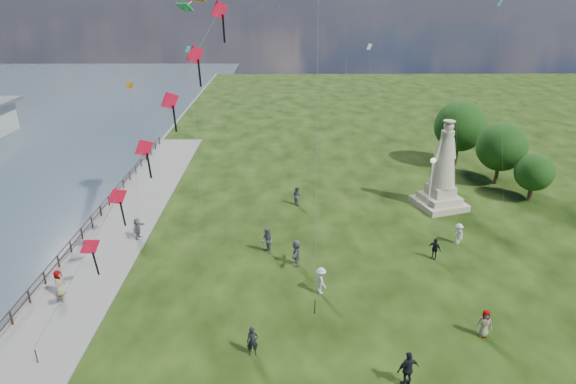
{
  "coord_description": "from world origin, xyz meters",
  "views": [
    {
      "loc": [
        -1.2,
        -19.85,
        17.14
      ],
      "look_at": [
        -1.0,
        8.0,
        5.5
      ],
      "focal_mm": 30.0,
      "sensor_mm": 36.0,
      "label": 1
    }
  ],
  "objects_px": {
    "person_2": "(321,281)",
    "person_3": "(408,369)",
    "person_11": "(296,253)",
    "statue": "(442,175)",
    "person_8": "(458,234)",
    "person_0": "(252,341)",
    "person_4": "(485,323)",
    "lamppost": "(432,173)",
    "person_7": "(297,196)",
    "person_1": "(267,241)",
    "person_9": "(435,249)",
    "person_5": "(138,230)",
    "person_10": "(59,285)"
  },
  "relations": [
    {
      "from": "statue",
      "to": "person_0",
      "type": "xyz_separation_m",
      "value": [
        -14.92,
        -18.21,
        -2.03
      ]
    },
    {
      "from": "person_9",
      "to": "person_3",
      "type": "bearing_deg",
      "value": -65.07
    },
    {
      "from": "person_1",
      "to": "person_3",
      "type": "distance_m",
      "value": 14.26
    },
    {
      "from": "person_8",
      "to": "person_7",
      "type": "bearing_deg",
      "value": -136.77
    },
    {
      "from": "person_5",
      "to": "person_7",
      "type": "bearing_deg",
      "value": -51.07
    },
    {
      "from": "person_10",
      "to": "person_0",
      "type": "bearing_deg",
      "value": -110.39
    },
    {
      "from": "statue",
      "to": "person_1",
      "type": "xyz_separation_m",
      "value": [
        -14.52,
        -7.89,
        -1.89
      ]
    },
    {
      "from": "person_1",
      "to": "person_11",
      "type": "bearing_deg",
      "value": 26.3
    },
    {
      "from": "statue",
      "to": "person_5",
      "type": "relative_size",
      "value": 4.61
    },
    {
      "from": "person_9",
      "to": "person_11",
      "type": "bearing_deg",
      "value": -128.84
    },
    {
      "from": "person_2",
      "to": "person_8",
      "type": "height_order",
      "value": "person_2"
    },
    {
      "from": "person_0",
      "to": "person_7",
      "type": "xyz_separation_m",
      "value": [
        2.71,
        18.72,
        0.01
      ]
    },
    {
      "from": "person_0",
      "to": "person_4",
      "type": "distance_m",
      "value": 12.35
    },
    {
      "from": "statue",
      "to": "person_5",
      "type": "height_order",
      "value": "statue"
    },
    {
      "from": "lamppost",
      "to": "person_7",
      "type": "xyz_separation_m",
      "value": [
        -10.97,
        1.45,
        -2.56
      ]
    },
    {
      "from": "person_2",
      "to": "person_4",
      "type": "relative_size",
      "value": 1.07
    },
    {
      "from": "person_8",
      "to": "person_3",
      "type": "bearing_deg",
      "value": -42.26
    },
    {
      "from": "person_2",
      "to": "person_9",
      "type": "bearing_deg",
      "value": -88.32
    },
    {
      "from": "person_3",
      "to": "person_11",
      "type": "bearing_deg",
      "value": -83.81
    },
    {
      "from": "person_7",
      "to": "person_3",
      "type": "bearing_deg",
      "value": 153.43
    },
    {
      "from": "person_1",
      "to": "person_2",
      "type": "relative_size",
      "value": 1.12
    },
    {
      "from": "person_4",
      "to": "person_0",
      "type": "bearing_deg",
      "value": -163.51
    },
    {
      "from": "statue",
      "to": "person_4",
      "type": "relative_size",
      "value": 4.67
    },
    {
      "from": "person_2",
      "to": "person_3",
      "type": "height_order",
      "value": "person_3"
    },
    {
      "from": "person_2",
      "to": "person_11",
      "type": "height_order",
      "value": "person_11"
    },
    {
      "from": "person_2",
      "to": "person_8",
      "type": "xyz_separation_m",
      "value": [
        10.49,
        6.19,
        -0.07
      ]
    },
    {
      "from": "person_1",
      "to": "person_2",
      "type": "xyz_separation_m",
      "value": [
        3.45,
        -4.9,
        -0.11
      ]
    },
    {
      "from": "person_11",
      "to": "person_2",
      "type": "bearing_deg",
      "value": 26.58
    },
    {
      "from": "statue",
      "to": "person_8",
      "type": "bearing_deg",
      "value": -113.12
    },
    {
      "from": "person_10",
      "to": "statue",
      "type": "bearing_deg",
      "value": -61.15
    },
    {
      "from": "person_8",
      "to": "person_11",
      "type": "xyz_separation_m",
      "value": [
        -11.93,
        -2.91,
        0.13
      ]
    },
    {
      "from": "person_1",
      "to": "person_8",
      "type": "distance_m",
      "value": 14.0
    },
    {
      "from": "person_2",
      "to": "person_0",
      "type": "bearing_deg",
      "value": 120.0
    },
    {
      "from": "person_2",
      "to": "person_11",
      "type": "bearing_deg",
      "value": -0.99
    },
    {
      "from": "statue",
      "to": "person_3",
      "type": "distance_m",
      "value": 21.78
    },
    {
      "from": "person_11",
      "to": "person_10",
      "type": "bearing_deg",
      "value": -73.14
    },
    {
      "from": "person_4",
      "to": "person_9",
      "type": "xyz_separation_m",
      "value": [
        -0.31,
        8.13,
        -0.03
      ]
    },
    {
      "from": "lamppost",
      "to": "person_0",
      "type": "height_order",
      "value": "lamppost"
    },
    {
      "from": "person_7",
      "to": "person_9",
      "type": "xyz_separation_m",
      "value": [
        9.26,
        -9.26,
        -0.06
      ]
    },
    {
      "from": "person_1",
      "to": "person_7",
      "type": "relative_size",
      "value": 1.16
    },
    {
      "from": "person_3",
      "to": "person_10",
      "type": "bearing_deg",
      "value": -38.99
    },
    {
      "from": "person_3",
      "to": "person_9",
      "type": "height_order",
      "value": "person_3"
    },
    {
      "from": "lamppost",
      "to": "person_8",
      "type": "bearing_deg",
      "value": -83.41
    },
    {
      "from": "lamppost",
      "to": "person_5",
      "type": "distance_m",
      "value": 23.6
    },
    {
      "from": "lamppost",
      "to": "person_0",
      "type": "xyz_separation_m",
      "value": [
        -13.68,
        -17.27,
        -2.57
      ]
    },
    {
      "from": "person_0",
      "to": "person_2",
      "type": "relative_size",
      "value": 0.95
    },
    {
      "from": "person_5",
      "to": "person_2",
      "type": "bearing_deg",
      "value": -106.87
    },
    {
      "from": "person_0",
      "to": "person_5",
      "type": "height_order",
      "value": "person_0"
    },
    {
      "from": "person_5",
      "to": "person_9",
      "type": "bearing_deg",
      "value": -86.77
    },
    {
      "from": "statue",
      "to": "person_2",
      "type": "height_order",
      "value": "statue"
    }
  ]
}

